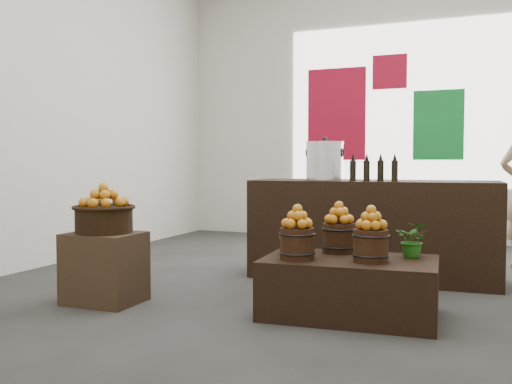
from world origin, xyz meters
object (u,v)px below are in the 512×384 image
at_px(display_table, 350,287).
at_px(counter, 373,229).
at_px(stock_pot_left, 325,162).
at_px(wicker_basket, 104,220).
at_px(crate, 105,268).

height_order(display_table, counter, counter).
relative_size(counter, stock_pot_left, 6.47).
xyz_separation_m(wicker_basket, stock_pot_left, (1.37, 1.82, 0.48)).
height_order(wicker_basket, stock_pot_left, stock_pot_left).
bearing_deg(counter, stock_pot_left, 180.00).
xyz_separation_m(counter, stock_pot_left, (-0.49, -0.03, 0.68)).
distance_m(wicker_basket, display_table, 2.06).
distance_m(display_table, counter, 1.52).
height_order(wicker_basket, display_table, wicker_basket).
bearing_deg(wicker_basket, counter, 44.87).
bearing_deg(wicker_basket, display_table, 10.27).
bearing_deg(display_table, wicker_basket, -173.78).
height_order(wicker_basket, counter, counter).
distance_m(crate, wicker_basket, 0.40).
distance_m(crate, display_table, 2.01).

